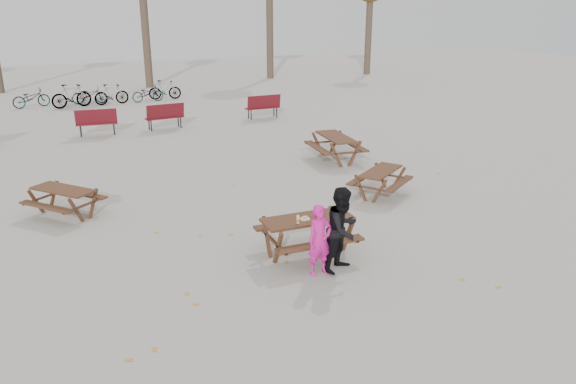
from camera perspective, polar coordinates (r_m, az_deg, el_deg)
name	(u,v)px	position (r m, az deg, el deg)	size (l,w,h in m)	color
ground	(307,253)	(11.43, 1.95, -6.25)	(80.00, 80.00, 0.00)	gray
main_picnic_table	(307,227)	(11.19, 1.98, -3.53)	(1.80, 1.45, 0.78)	#331E12
food_tray	(305,219)	(11.02, 1.71, -2.76)	(0.18, 0.11, 0.04)	white
bread_roll	(305,217)	(11.00, 1.71, -2.55)	(0.14, 0.06, 0.05)	tan
soda_bottle	(298,220)	(10.83, 1.03, -2.83)	(0.07, 0.07, 0.17)	silver
child	(320,240)	(10.37, 3.25, -4.90)	(0.49, 0.32, 1.35)	#D91B8E
adult	(343,229)	(10.51, 5.59, -3.79)	(0.79, 0.62, 1.64)	black
picnic_table_east	(380,183)	(14.88, 9.34, 0.96)	(1.56, 1.25, 0.67)	#331E12
picnic_table_north	(64,202)	(14.28, -21.76, -0.96)	(1.56, 1.26, 0.67)	#331E12
picnic_table_far	(336,148)	(17.97, 4.87, 4.46)	(1.84, 1.48, 0.79)	#331E12
park_bench_row	(132,119)	(22.73, -15.52, 7.20)	(12.64, 1.55, 1.03)	maroon
bicycle_row	(98,95)	(29.42, -18.70, 9.36)	(8.08, 1.82, 1.12)	black
fallen_leaves	(283,210)	(13.73, -0.50, -1.81)	(11.00, 11.00, 0.01)	#B87B2C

